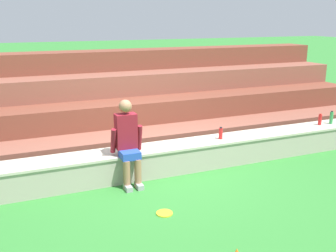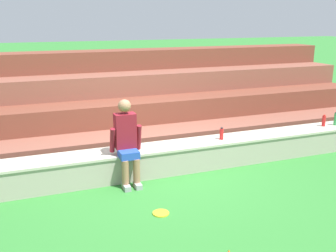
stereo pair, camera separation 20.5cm
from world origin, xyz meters
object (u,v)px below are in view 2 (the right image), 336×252
water_bottle_mid_right (222,134)px  frisbee (161,213)px  person_left_of_center (127,140)px  water_bottle_near_right (324,121)px  water_bottle_near_left (336,119)px

water_bottle_mid_right → frisbee: 2.26m
person_left_of_center → water_bottle_near_right: size_ratio=5.80×
water_bottle_near_right → frisbee: bearing=-160.2°
person_left_of_center → water_bottle_near_left: size_ratio=5.02×
water_bottle_mid_right → frisbee: bearing=-140.2°
water_bottle_mid_right → frisbee: (-1.68, -1.40, -0.57)m
person_left_of_center → frisbee: 1.39m
water_bottle_mid_right → water_bottle_near_right: bearing=1.3°
water_bottle_near_left → frisbee: bearing=-161.7°
water_bottle_near_right → water_bottle_mid_right: size_ratio=1.06×
person_left_of_center → water_bottle_near_left: 4.47m
person_left_of_center → water_bottle_near_right: person_left_of_center is taller
person_left_of_center → water_bottle_mid_right: person_left_of_center is taller
water_bottle_mid_right → person_left_of_center: bearing=-173.2°
water_bottle_near_right → frisbee: water_bottle_near_right is taller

